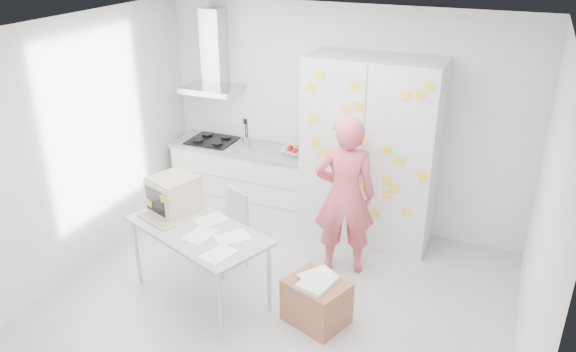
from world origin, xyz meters
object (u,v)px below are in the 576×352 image
at_px(chair, 229,225).
at_px(person, 345,196).
at_px(desk, 182,209).
at_px(cardboard_box, 316,301).

bearing_deg(chair, person, 45.88).
bearing_deg(desk, chair, 83.81).
bearing_deg(person, desk, 13.49).
xyz_separation_m(person, chair, (-1.16, -0.42, -0.38)).
height_order(desk, chair, desk).
height_order(chair, cardboard_box, chair).
bearing_deg(person, cardboard_box, 74.04).
relative_size(desk, cardboard_box, 2.45).
xyz_separation_m(chair, cardboard_box, (1.22, -0.55, -0.28)).
height_order(desk, cardboard_box, desk).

